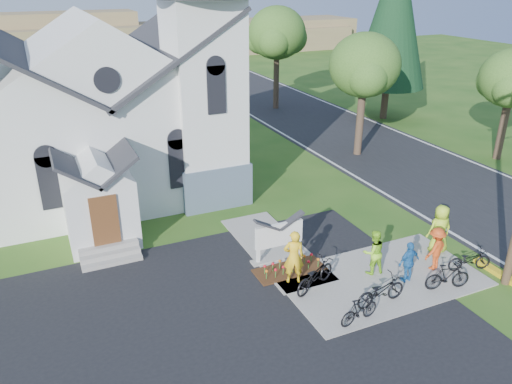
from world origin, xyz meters
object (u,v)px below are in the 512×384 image
cyclist_2 (409,262)px  bike_3 (448,276)px  bike_1 (359,310)px  church_sign (279,235)px  cyclist_0 (294,257)px  bike_2 (381,291)px  cyclist_4 (440,229)px  cyclist_1 (373,252)px  bike_0 (315,275)px  bike_4 (470,260)px  cyclist_3 (436,249)px

cyclist_2 → bike_3: size_ratio=0.95×
bike_1 → cyclist_2: 3.11m
church_sign → cyclist_0: cyclist_0 is taller
bike_2 → cyclist_4: 4.48m
bike_2 → cyclist_4: size_ratio=0.96×
cyclist_1 → bike_1: (-2.06, -2.13, -0.40)m
cyclist_0 → bike_0: cyclist_0 is taller
church_sign → bike_3: church_sign is taller
cyclist_1 → cyclist_0: bearing=-5.6°
cyclist_1 → bike_2: size_ratio=0.90×
cyclist_0 → bike_2: 3.06m
church_sign → bike_4: 6.92m
bike_2 → bike_3: bearing=-98.3°
cyclist_1 → bike_3: size_ratio=1.04×
cyclist_1 → bike_4: bearing=165.9°
bike_0 → bike_3: size_ratio=1.22×
bike_1 → bike_2: 1.28m
cyclist_3 → bike_4: 1.30m
cyclist_4 → church_sign: bearing=-10.7°
cyclist_0 → cyclist_1: (2.85, -0.66, -0.15)m
bike_3 → cyclist_4: bearing=-20.6°
cyclist_0 → cyclist_2: (3.65, -1.60, -0.23)m
bike_4 → bike_3: bearing=125.5°
bike_3 → cyclist_2: bearing=59.1°
bike_2 → bike_1: bearing=110.1°
cyclist_2 → bike_2: (-1.68, -0.70, -0.27)m
church_sign → bike_2: size_ratio=1.18×
bike_3 → cyclist_4: size_ratio=0.83×
cyclist_0 → cyclist_2: 3.99m
bike_0 → cyclist_2: (3.17, -0.94, 0.25)m
cyclist_2 → bike_4: bearing=166.9°
bike_0 → bike_4: bearing=-127.0°
cyclist_0 → bike_2: size_ratio=1.06×
cyclist_3 → bike_4: cyclist_3 is taller
bike_1 → cyclist_4: bearing=-74.6°
cyclist_0 → bike_2: bearing=149.2°
cyclist_0 → bike_1: (0.79, -2.79, -0.55)m
church_sign → cyclist_2: (3.40, -3.20, -0.22)m
cyclist_0 → cyclist_1: cyclist_0 is taller
bike_4 → cyclist_2: bearing=97.4°
bike_0 → cyclist_1: size_ratio=1.17×
church_sign → bike_4: size_ratio=1.36×
cyclist_2 → cyclist_0: bearing=-28.4°
bike_2 → cyclist_3: 3.25m
cyclist_4 → bike_4: size_ratio=1.20×
church_sign → bike_2: bearing=-66.1°
bike_0 → bike_1: size_ratio=1.33×
bike_2 → bike_3: size_ratio=1.16×
bike_2 → bike_0: bearing=39.4°
bike_0 → bike_4: size_ratio=1.21×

